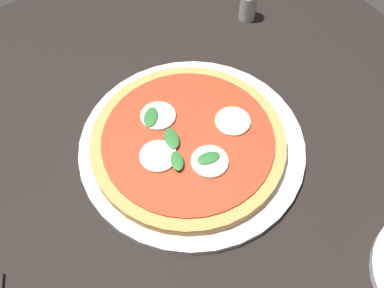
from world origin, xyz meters
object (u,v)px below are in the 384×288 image
(dining_table, at_px, (192,220))
(pizza, at_px, (188,142))
(pepper_shaker, at_px, (248,4))
(serving_tray, at_px, (192,145))

(dining_table, distance_m, pizza, 0.15)
(dining_table, bearing_deg, pizza, 151.52)
(dining_table, xyz_separation_m, pepper_shaker, (-0.28, 0.32, 0.13))
(dining_table, distance_m, pepper_shaker, 0.45)
(serving_tray, xyz_separation_m, pizza, (-0.00, -0.01, 0.02))
(dining_table, distance_m, serving_tray, 0.14)
(pepper_shaker, bearing_deg, serving_tray, -52.28)
(dining_table, height_order, serving_tray, serving_tray)
(pepper_shaker, bearing_deg, dining_table, -48.38)
(serving_tray, distance_m, pizza, 0.02)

